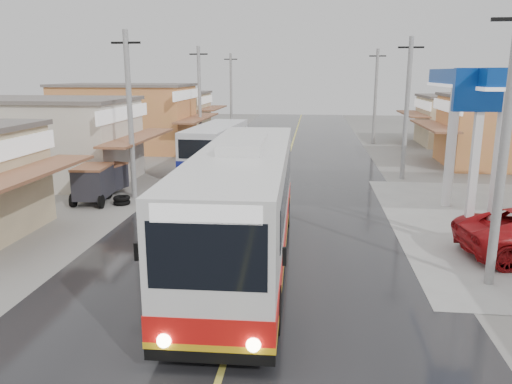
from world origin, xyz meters
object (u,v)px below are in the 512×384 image
cyclist (179,217)px  tyre_stack (122,200)px  tricycle_near (93,182)px  second_bus (216,147)px  coach_bus (244,204)px  tricycle_far (108,177)px

cyclist → tyre_stack: size_ratio=2.82×
cyclist → tricycle_near: bearing=155.0°
second_bus → tyre_stack: size_ratio=11.04×
cyclist → tricycle_near: 6.82m
coach_bus → second_bus: (-3.85, 15.10, -0.41)m
coach_bus → second_bus: coach_bus is taller
cyclist → tricycle_far: bearing=145.3°
tricycle_far → coach_bus: bearing=-32.3°
tricycle_near → tricycle_far: (-0.00, 1.73, -0.14)m
tricycle_near → tricycle_far: 1.74m
tricycle_near → tyre_stack: tricycle_near is taller
cyclist → tyre_stack: cyclist is taller
cyclist → tricycle_near: cyclist is taller
coach_bus → tricycle_near: coach_bus is taller
coach_bus → tricycle_near: 10.56m
tricycle_far → tyre_stack: 2.41m
coach_bus → tyre_stack: coach_bus is taller
second_bus → tricycle_far: bearing=-119.0°
cyclist → tricycle_far: size_ratio=0.99×
coach_bus → tricycle_near: (-8.13, 6.68, -0.92)m
second_bus → tyre_stack: 9.09m
second_bus → cyclist: (1.02, -12.69, -0.81)m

